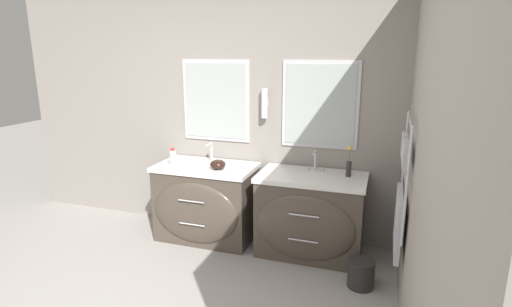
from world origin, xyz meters
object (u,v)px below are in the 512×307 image
object	(u,v)px
vanity_right	(310,215)
amenity_bowl	(218,164)
vanity_left	(205,202)
toiletry_bottle	(173,157)
waste_bin	(361,273)
flower_vase	(349,165)

from	to	relation	value
vanity_right	amenity_bowl	bearing A→B (deg)	-176.87
vanity_left	toiletry_bottle	world-z (taller)	toiletry_bottle
vanity_left	waste_bin	size ratio (longest dim) A/B	4.25
vanity_right	amenity_bowl	size ratio (longest dim) A/B	6.53
flower_vase	waste_bin	distance (m)	0.95
vanity_right	flower_vase	bearing A→B (deg)	18.33
vanity_left	toiletry_bottle	distance (m)	0.57
vanity_right	waste_bin	size ratio (longest dim) A/B	4.25
amenity_bowl	waste_bin	size ratio (longest dim) A/B	0.65
amenity_bowl	toiletry_bottle	bearing A→B (deg)	-179.08
waste_bin	vanity_left	bearing A→B (deg)	165.62
toiletry_bottle	flower_vase	world-z (taller)	flower_vase
flower_vase	vanity_right	bearing A→B (deg)	-161.67
vanity_right	waste_bin	world-z (taller)	vanity_right
amenity_bowl	waste_bin	bearing A→B (deg)	-14.18
vanity_left	toiletry_bottle	xyz separation A→B (m)	(-0.32, -0.06, 0.47)
amenity_bowl	waste_bin	xyz separation A→B (m)	(1.43, -0.36, -0.71)
amenity_bowl	vanity_left	bearing A→B (deg)	163.97
vanity_right	flower_vase	xyz separation A→B (m)	(0.32, 0.11, 0.50)
toiletry_bottle	flower_vase	xyz separation A→B (m)	(1.73, 0.16, 0.03)
flower_vase	waste_bin	world-z (taller)	flower_vase
vanity_left	amenity_bowl	world-z (taller)	amenity_bowl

